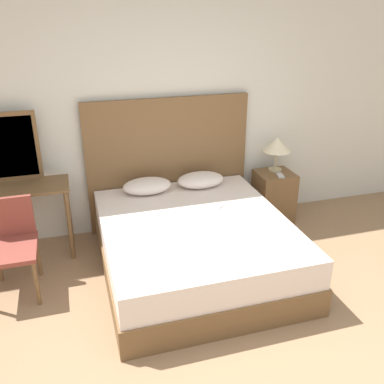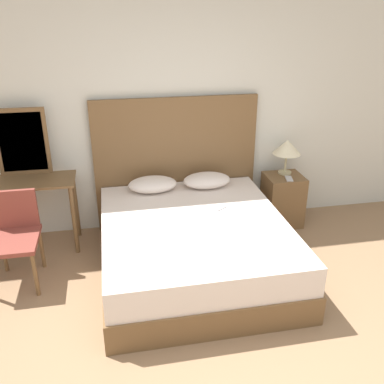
{
  "view_description": "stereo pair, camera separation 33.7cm",
  "coord_description": "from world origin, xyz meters",
  "px_view_note": "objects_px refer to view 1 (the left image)",
  "views": [
    {
      "loc": [
        -1.02,
        -1.81,
        2.36
      ],
      "look_at": [
        0.01,
        1.62,
        0.78
      ],
      "focal_mm": 40.0,
      "sensor_mm": 36.0,
      "label": 1
    },
    {
      "loc": [
        -0.69,
        -1.89,
        2.36
      ],
      "look_at": [
        0.01,
        1.62,
        0.78
      ],
      "focal_mm": 40.0,
      "sensor_mm": 36.0,
      "label": 2
    }
  ],
  "objects_px": {
    "vanity_desk": "(19,201)",
    "phone_on_nightstand": "(280,175)",
    "bed": "(195,246)",
    "phone_on_bed": "(218,207)",
    "nightstand": "(273,197)",
    "table_lamp": "(277,145)",
    "chair": "(12,241)"
  },
  "relations": [
    {
      "from": "vanity_desk",
      "to": "phone_on_nightstand",
      "type": "bearing_deg",
      "value": -1.67
    },
    {
      "from": "bed",
      "to": "vanity_desk",
      "type": "distance_m",
      "value": 1.75
    },
    {
      "from": "bed",
      "to": "phone_on_nightstand",
      "type": "relative_size",
      "value": 11.98
    },
    {
      "from": "vanity_desk",
      "to": "phone_on_bed",
      "type": "bearing_deg",
      "value": -15.36
    },
    {
      "from": "phone_on_bed",
      "to": "nightstand",
      "type": "height_order",
      "value": "nightstand"
    },
    {
      "from": "bed",
      "to": "nightstand",
      "type": "xyz_separation_m",
      "value": [
        1.18,
        0.74,
        0.04
      ]
    },
    {
      "from": "phone_on_nightstand",
      "to": "phone_on_bed",
      "type": "bearing_deg",
      "value": -154.33
    },
    {
      "from": "bed",
      "to": "nightstand",
      "type": "height_order",
      "value": "nightstand"
    },
    {
      "from": "nightstand",
      "to": "table_lamp",
      "type": "bearing_deg",
      "value": 68.22
    },
    {
      "from": "phone_on_nightstand",
      "to": "nightstand",
      "type": "bearing_deg",
      "value": 95.93
    },
    {
      "from": "phone_on_nightstand",
      "to": "vanity_desk",
      "type": "bearing_deg",
      "value": 178.33
    },
    {
      "from": "phone_on_bed",
      "to": "phone_on_nightstand",
      "type": "height_order",
      "value": "phone_on_nightstand"
    },
    {
      "from": "phone_on_nightstand",
      "to": "vanity_desk",
      "type": "relative_size",
      "value": 0.17
    },
    {
      "from": "phone_on_nightstand",
      "to": "table_lamp",
      "type": "bearing_deg",
      "value": 83.17
    },
    {
      "from": "table_lamp",
      "to": "vanity_desk",
      "type": "relative_size",
      "value": 0.41
    },
    {
      "from": "table_lamp",
      "to": "vanity_desk",
      "type": "bearing_deg",
      "value": -178.08
    },
    {
      "from": "nightstand",
      "to": "phone_on_bed",
      "type": "bearing_deg",
      "value": -149.25
    },
    {
      "from": "bed",
      "to": "nightstand",
      "type": "relative_size",
      "value": 3.29
    },
    {
      "from": "phone_on_nightstand",
      "to": "vanity_desk",
      "type": "xyz_separation_m",
      "value": [
        -2.75,
        0.08,
        0.02
      ]
    },
    {
      "from": "nightstand",
      "to": "phone_on_nightstand",
      "type": "xyz_separation_m",
      "value": [
        0.01,
        -0.1,
        0.3
      ]
    },
    {
      "from": "vanity_desk",
      "to": "chair",
      "type": "distance_m",
      "value": 0.56
    },
    {
      "from": "bed",
      "to": "table_lamp",
      "type": "distance_m",
      "value": 1.6
    },
    {
      "from": "table_lamp",
      "to": "vanity_desk",
      "type": "height_order",
      "value": "table_lamp"
    },
    {
      "from": "bed",
      "to": "nightstand",
      "type": "distance_m",
      "value": 1.4
    },
    {
      "from": "nightstand",
      "to": "bed",
      "type": "bearing_deg",
      "value": -147.95
    },
    {
      "from": "bed",
      "to": "table_lamp",
      "type": "relative_size",
      "value": 4.95
    },
    {
      "from": "bed",
      "to": "vanity_desk",
      "type": "bearing_deg",
      "value": 155.02
    },
    {
      "from": "phone_on_nightstand",
      "to": "vanity_desk",
      "type": "height_order",
      "value": "vanity_desk"
    },
    {
      "from": "bed",
      "to": "chair",
      "type": "distance_m",
      "value": 1.62
    },
    {
      "from": "table_lamp",
      "to": "phone_on_nightstand",
      "type": "relative_size",
      "value": 2.42
    },
    {
      "from": "phone_on_bed",
      "to": "table_lamp",
      "type": "relative_size",
      "value": 0.41
    },
    {
      "from": "bed",
      "to": "phone_on_bed",
      "type": "bearing_deg",
      "value": 35.7
    }
  ]
}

